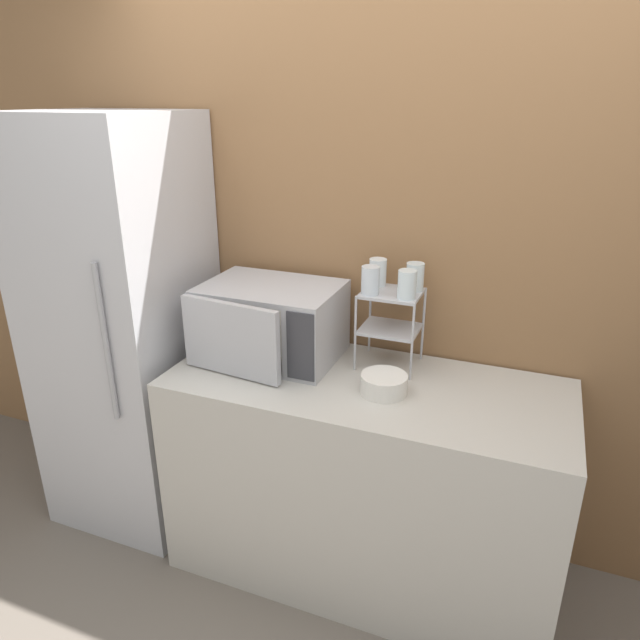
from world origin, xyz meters
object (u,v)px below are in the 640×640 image
object	(u,v)px
glass_front_left	(370,280)
glass_back_right	(415,277)
bowl	(384,384)
microwave	(270,322)
glass_front_right	(407,284)
dish_rack	(391,313)
refrigerator	(124,329)
glass_back_left	(378,272)

from	to	relation	value
glass_front_left	glass_back_right	distance (m)	0.19
glass_back_right	bowl	world-z (taller)	glass_back_right
microwave	glass_front_right	xyz separation A→B (m)	(0.57, 0.05, 0.22)
glass_front_left	bowl	xyz separation A→B (m)	(0.12, -0.19, -0.34)
dish_rack	microwave	bearing A→B (deg)	-168.04
glass_front_left	refrigerator	size ratio (longest dim) A/B	0.06
glass_front_left	glass_back_left	bearing A→B (deg)	91.78
refrigerator	glass_back_right	bearing A→B (deg)	10.17
glass_front_left	bowl	distance (m)	0.41
microwave	dish_rack	size ratio (longest dim) A/B	1.78
dish_rack	glass_front_left	world-z (taller)	glass_front_left
glass_back_right	bowl	distance (m)	0.46
glass_back_left	glass_front_right	bearing A→B (deg)	-37.50
glass_front_left	glass_back_left	distance (m)	0.12
glass_back_right	glass_back_left	bearing A→B (deg)	177.72
glass_front_right	bowl	world-z (taller)	glass_front_right
dish_rack	glass_back_left	bearing A→B (deg)	141.55
glass_back_left	refrigerator	bearing A→B (deg)	-168.17
microwave	glass_back_left	xyz separation A→B (m)	(0.42, 0.17, 0.22)
glass_back_left	bowl	distance (m)	0.48
glass_back_right	glass_front_left	bearing A→B (deg)	-144.29
glass_front_right	bowl	distance (m)	0.39
glass_back_left	refrigerator	world-z (taller)	refrigerator
microwave	glass_front_left	distance (m)	0.48
microwave	glass_front_left	world-z (taller)	glass_front_left
microwave	glass_back_right	size ratio (longest dim) A/B	5.09
dish_rack	glass_back_right	distance (m)	0.18
glass_back_right	refrigerator	xyz separation A→B (m)	(-1.30, -0.23, -0.34)
glass_front_left	glass_back_left	world-z (taller)	same
microwave	bowl	distance (m)	0.58
glass_back_left	bowl	size ratio (longest dim) A/B	0.63
glass_back_left	dish_rack	bearing A→B (deg)	-38.45
glass_back_left	bowl	bearing A→B (deg)	-67.57
dish_rack	glass_front_right	xyz separation A→B (m)	(0.07, -0.05, 0.15)
dish_rack	glass_back_left	distance (m)	0.18
glass_front_left	dish_rack	bearing A→B (deg)	35.73
glass_front_left	glass_front_right	bearing A→B (deg)	0.39
glass_front_right	glass_back_left	bearing A→B (deg)	142.50
glass_back_right	glass_front_right	size ratio (longest dim) A/B	1.00
refrigerator	dish_rack	bearing A→B (deg)	8.24
glass_back_right	microwave	bearing A→B (deg)	-164.33
glass_front_right	refrigerator	xyz separation A→B (m)	(-1.30, -0.12, -0.34)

